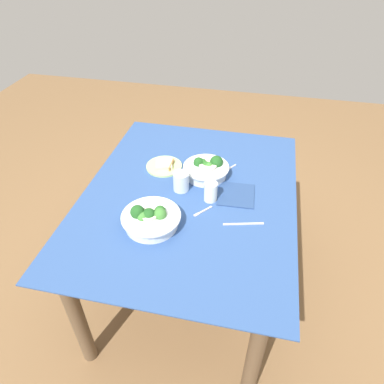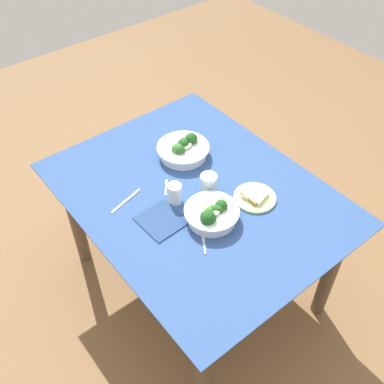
# 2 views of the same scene
# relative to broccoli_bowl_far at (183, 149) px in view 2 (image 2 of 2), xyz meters

# --- Properties ---
(ground_plane) EXTENTS (6.00, 6.00, 0.00)m
(ground_plane) POSITION_rel_broccoli_bowl_far_xyz_m (0.25, -0.12, -0.76)
(ground_plane) COLOR brown
(dining_table) EXTENTS (1.32, 1.04, 0.72)m
(dining_table) POSITION_rel_broccoli_bowl_far_xyz_m (0.25, -0.12, -0.14)
(dining_table) COLOR #2D4C84
(dining_table) RESTS_ON ground_plane
(broccoli_bowl_far) EXTENTS (0.26, 0.26, 0.10)m
(broccoli_bowl_far) POSITION_rel_broccoli_bowl_far_xyz_m (0.00, 0.00, 0.00)
(broccoli_bowl_far) COLOR white
(broccoli_bowl_far) RESTS_ON dining_table
(broccoli_bowl_near) EXTENTS (0.24, 0.24, 0.11)m
(broccoli_bowl_near) POSITION_rel_broccoli_bowl_far_xyz_m (0.42, -0.17, 0.00)
(broccoli_bowl_near) COLOR white
(broccoli_bowl_near) RESTS_ON dining_table
(bread_side_plate) EXTENTS (0.19, 0.19, 0.03)m
(bread_side_plate) POSITION_rel_broccoli_bowl_far_xyz_m (0.44, 0.07, -0.03)
(bread_side_plate) COLOR #B7D684
(bread_side_plate) RESTS_ON dining_table
(water_glass_center) EXTENTS (0.06, 0.06, 0.10)m
(water_glass_center) POSITION_rel_broccoli_bowl_far_xyz_m (0.23, -0.23, 0.01)
(water_glass_center) COLOR silver
(water_glass_center) RESTS_ON dining_table
(water_glass_side) EXTENTS (0.08, 0.08, 0.10)m
(water_glass_side) POSITION_rel_broccoli_bowl_far_xyz_m (0.28, -0.07, 0.01)
(water_glass_side) COLOR silver
(water_glass_side) RESTS_ON dining_table
(fork_by_far_bowl) EXTENTS (0.09, 0.06, 0.00)m
(fork_by_far_bowl) POSITION_rel_broccoli_bowl_far_xyz_m (0.50, -0.28, -0.04)
(fork_by_far_bowl) COLOR #B7B7BC
(fork_by_far_bowl) RESTS_ON dining_table
(fork_by_near_bowl) EXTENTS (0.09, 0.08, 0.00)m
(fork_by_near_bowl) POSITION_rel_broccoli_bowl_far_xyz_m (0.13, -0.20, -0.04)
(fork_by_near_bowl) COLOR #B7B7BC
(fork_by_near_bowl) RESTS_ON dining_table
(table_knife_left) EXTENTS (0.05, 0.18, 0.00)m
(table_knife_left) POSITION_rel_broccoli_bowl_far_xyz_m (0.09, -0.40, -0.04)
(table_knife_left) COLOR #B7B7BC
(table_knife_left) RESTS_ON dining_table
(napkin_folded_upper) EXTENTS (0.19, 0.18, 0.01)m
(napkin_folded_upper) POSITION_rel_broccoli_bowl_far_xyz_m (0.29, -0.34, -0.04)
(napkin_folded_upper) COLOR navy
(napkin_folded_upper) RESTS_ON dining_table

